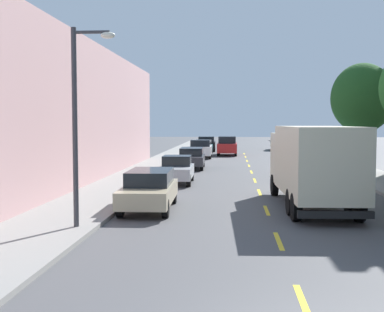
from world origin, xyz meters
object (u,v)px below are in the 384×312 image
street_lamp (80,111)px  parked_pickup_sky (320,161)px  parked_pickup_black (207,144)px  parked_hatchback_silver (177,170)px  parked_wagon_teal (203,146)px  delivery_box_truck (313,161)px  moving_red_sedan (227,146)px  parked_wagon_charcoal (192,157)px  parked_suv_forest (280,142)px  parked_wagon_champagne (149,189)px  street_tree_third (362,98)px  parked_pickup_white (201,149)px

street_lamp → parked_pickup_sky: size_ratio=1.13×
parked_pickup_black → parked_hatchback_silver: bearing=-90.2°
parked_pickup_black → parked_wagon_teal: 5.23m
delivery_box_truck → moving_red_sedan: (-3.61, 31.71, -0.86)m
parked_hatchback_silver → parked_wagon_charcoal: (0.11, 8.98, 0.05)m
parked_wagon_charcoal → moving_red_sedan: size_ratio=0.99×
delivery_box_truck → parked_wagon_charcoal: 17.69m
parked_pickup_black → parked_suv_forest: parked_suv_forest is taller
parked_pickup_sky → parked_suv_forest: parked_suv_forest is taller
moving_red_sedan → parked_pickup_black: bearing=109.0°
parked_wagon_champagne → parked_suv_forest: parked_suv_forest is taller
street_tree_third → moving_red_sedan: (-8.20, 20.67, -3.79)m
delivery_box_truck → street_lamp: bearing=-148.0°
street_tree_third → parked_wagon_teal: street_tree_third is taller
parked_wagon_charcoal → parked_hatchback_silver: bearing=-90.7°
parked_pickup_sky → parked_wagon_teal: bearing=113.1°
street_lamp → moving_red_sedan: (4.13, 36.55, -2.71)m
street_tree_third → parked_suv_forest: size_ratio=1.39×
street_lamp → moving_red_sedan: 36.88m
parked_pickup_white → parked_wagon_teal: size_ratio=1.13×
delivery_box_truck → parked_hatchback_silver: 9.85m
parked_hatchback_silver → parked_pickup_black: 31.22m
parked_hatchback_silver → parked_suv_forest: bearing=75.7°
street_tree_third → parked_wagon_teal: 25.32m
delivery_box_truck → parked_suv_forest: size_ratio=1.70×
parked_pickup_black → moving_red_sedan: size_ratio=1.11×
street_lamp → parked_pickup_black: street_lamp is taller
parked_pickup_black → parked_wagon_charcoal: parked_pickup_black is taller
parked_wagon_charcoal → street_lamp: bearing=-94.5°
parked_hatchback_silver → parked_suv_forest: (8.79, 34.38, 0.23)m
parked_pickup_black → parked_wagon_charcoal: 22.24m
parked_pickup_sky → parked_wagon_teal: size_ratio=1.13×
parked_wagon_charcoal → parked_wagon_teal: bearing=90.5°
delivery_box_truck → parked_wagon_champagne: size_ratio=1.74×
parked_pickup_black → parked_wagon_charcoal: bearing=-90.0°
parked_pickup_white → parked_wagon_charcoal: 11.05m
parked_suv_forest → parked_pickup_black: bearing=-160.0°
parked_pickup_sky → moving_red_sedan: size_ratio=1.11×
moving_red_sedan → parked_wagon_charcoal: bearing=-99.2°
delivery_box_truck → parked_pickup_black: (-6.05, 38.83, -1.02)m
parked_wagon_champagne → parked_pickup_white: 28.46m
delivery_box_truck → parked_wagon_champagne: (-6.29, -0.81, -1.04)m
parked_pickup_sky → moving_red_sedan: (-6.13, 18.55, 0.16)m
parked_pickup_white → parked_suv_forest: size_ratio=1.10×
delivery_box_truck → parked_pickup_sky: bearing=79.1°
parked_pickup_sky → parked_wagon_champagne: bearing=-122.2°
street_lamp → delivery_box_truck: 9.32m
street_lamp → delivery_box_truck: bearing=32.0°
parked_wagon_champagne → parked_pickup_white: size_ratio=0.89×
parked_suv_forest → parked_pickup_white: bearing=-121.1°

